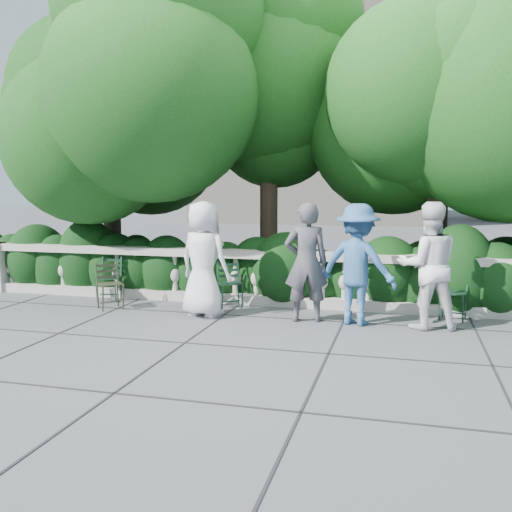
% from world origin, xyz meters
% --- Properties ---
extents(ground, '(90.00, 90.00, 0.00)m').
position_xyz_m(ground, '(0.00, 0.00, 0.00)').
color(ground, '#494B50').
rests_on(ground, ground).
extents(balustrade, '(12.00, 0.44, 1.00)m').
position_xyz_m(balustrade, '(0.00, 1.80, 0.49)').
color(balustrade, '#9E998E').
rests_on(balustrade, ground).
extents(shrub_hedge, '(15.00, 2.60, 1.70)m').
position_xyz_m(shrub_hedge, '(0.00, 3.00, 0.00)').
color(shrub_hedge, black).
rests_on(shrub_hedge, ground).
extents(tree_canopy, '(15.04, 6.52, 6.78)m').
position_xyz_m(tree_canopy, '(0.69, 3.19, 3.96)').
color(tree_canopy, '#3F3023').
rests_on(tree_canopy, ground).
extents(chair_a, '(0.52, 0.55, 0.84)m').
position_xyz_m(chair_a, '(-2.96, 1.24, 0.00)').
color(chair_a, black).
rests_on(chair_a, ground).
extents(chair_b, '(0.58, 0.60, 0.84)m').
position_xyz_m(chair_b, '(-1.09, 1.26, 0.00)').
color(chair_b, black).
rests_on(chair_b, ground).
extents(chair_c, '(0.52, 0.55, 0.84)m').
position_xyz_m(chair_c, '(-2.98, 1.27, 0.00)').
color(chair_c, black).
rests_on(chair_c, ground).
extents(chair_d, '(0.62, 0.63, 0.84)m').
position_xyz_m(chair_d, '(-0.50, 1.24, 0.00)').
color(chair_d, black).
rests_on(chair_d, ground).
extents(chair_e, '(0.54, 0.57, 0.84)m').
position_xyz_m(chair_e, '(3.18, 1.27, 0.00)').
color(chair_e, black).
rests_on(chair_e, ground).
extents(chair_weathered, '(0.65, 0.65, 0.84)m').
position_xyz_m(chair_weathered, '(-2.51, 0.64, 0.00)').
color(chair_weathered, black).
rests_on(chair_weathered, ground).
extents(person_businessman, '(1.08, 0.87, 1.93)m').
position_xyz_m(person_businessman, '(-0.81, 0.65, 0.96)').
color(person_businessman, silver).
rests_on(person_businessman, ground).
extents(person_woman_grey, '(0.80, 0.63, 1.92)m').
position_xyz_m(person_woman_grey, '(0.90, 0.72, 0.96)').
color(person_woman_grey, '#434248').
rests_on(person_woman_grey, ground).
extents(person_casual_man, '(1.08, 0.92, 1.94)m').
position_xyz_m(person_casual_man, '(2.78, 0.74, 0.97)').
color(person_casual_man, white).
rests_on(person_casual_man, ground).
extents(person_older_blue, '(1.38, 1.02, 1.90)m').
position_xyz_m(person_older_blue, '(1.72, 0.73, 0.95)').
color(person_older_blue, '#2D5788').
rests_on(person_older_blue, ground).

